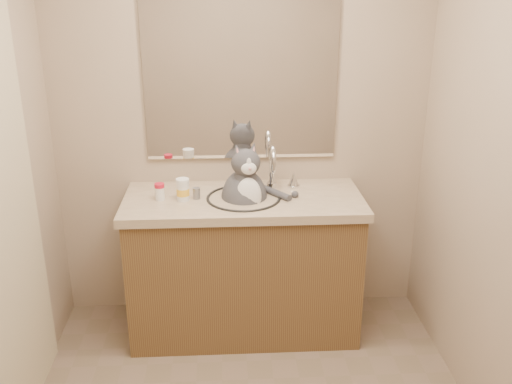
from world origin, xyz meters
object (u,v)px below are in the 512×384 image
(cat, at_px, (245,195))
(pill_bottle_orange, at_px, (183,190))
(pill_bottle_redcap, at_px, (160,192))
(grey_canister, at_px, (197,193))

(cat, bearing_deg, pill_bottle_orange, 172.73)
(cat, distance_m, pill_bottle_orange, 0.35)
(pill_bottle_redcap, distance_m, pill_bottle_orange, 0.13)
(cat, xyz_separation_m, grey_canister, (-0.27, -0.01, 0.02))
(cat, xyz_separation_m, pill_bottle_redcap, (-0.47, -0.02, 0.04))
(pill_bottle_redcap, bearing_deg, pill_bottle_orange, -5.95)
(pill_bottle_orange, relative_size, grey_canister, 1.94)
(pill_bottle_redcap, height_order, grey_canister, pill_bottle_redcap)
(cat, distance_m, grey_canister, 0.27)
(cat, relative_size, grey_canister, 8.15)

